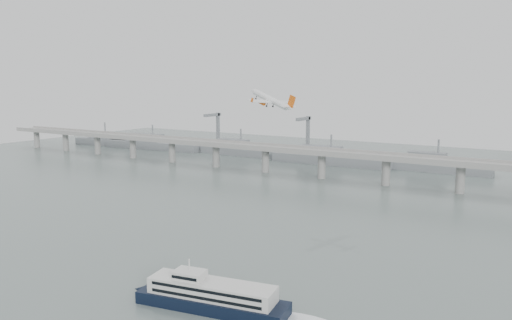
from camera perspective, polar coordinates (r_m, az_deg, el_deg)
The scene contains 5 objects.
ground at distance 206.14m, azimuth -8.21°, elevation -11.98°, with size 900.00×900.00×0.00m, color slate.
bridge at distance 373.42m, azimuth 11.57°, elevation 0.16°, with size 800.00×22.00×23.90m.
distant_fleet at distance 502.74m, azimuth -2.56°, elevation 1.22°, with size 453.00×60.90×40.00m.
ferry at distance 168.67m, azimuth -5.07°, elevation -15.23°, with size 83.54×25.09×15.84m.
airliner at distance 267.01m, azimuth 1.76°, elevation 6.85°, with size 33.66×31.19×12.89m.
Camera 1 is at (124.29, -147.33, 73.07)m, focal length 35.00 mm.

